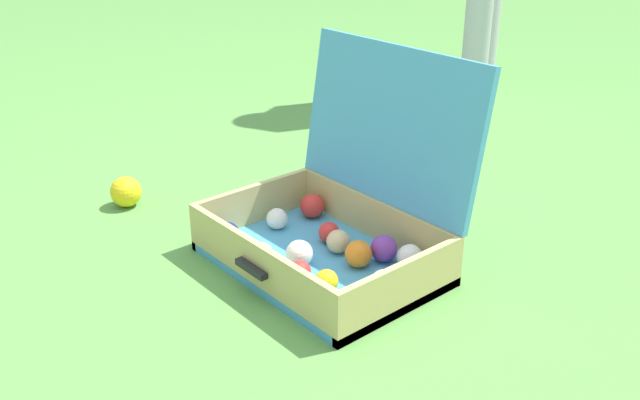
{
  "coord_description": "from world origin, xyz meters",
  "views": [
    {
      "loc": [
        1.26,
        -1.03,
        0.94
      ],
      "look_at": [
        0.02,
        0.02,
        0.2
      ],
      "focal_mm": 39.49,
      "sensor_mm": 36.0,
      "label": 1
    }
  ],
  "objects": [
    {
      "name": "ground_plane",
      "position": [
        0.0,
        0.0,
        0.0
      ],
      "size": [
        16.0,
        16.0,
        0.0
      ],
      "primitive_type": "plane",
      "color": "#569342"
    },
    {
      "name": "open_suitcase",
      "position": [
        0.03,
        0.09,
        0.12
      ],
      "size": [
        0.61,
        0.52,
        0.55
      ],
      "color": "#4799C6",
      "rests_on": "ground"
    },
    {
      "name": "stray_ball_on_grass",
      "position": [
        -0.67,
        -0.19,
        0.05
      ],
      "size": [
        0.1,
        0.1,
        0.1
      ],
      "primitive_type": "sphere",
      "color": "yellow",
      "rests_on": "ground"
    }
  ]
}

